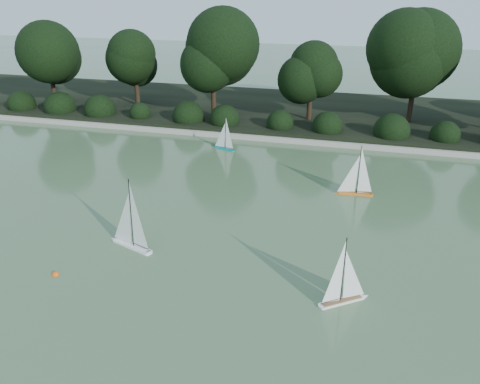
% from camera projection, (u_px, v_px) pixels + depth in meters
% --- Properties ---
extents(ground, '(80.00, 80.00, 0.00)m').
position_uv_depth(ground, '(190.00, 268.00, 9.83)').
color(ground, '#395332').
rests_on(ground, ground).
extents(pond_coping, '(40.00, 0.35, 0.18)m').
position_uv_depth(pond_coping, '(274.00, 139.00, 17.73)').
color(pond_coping, gray).
rests_on(pond_coping, ground).
extents(far_bank, '(40.00, 8.00, 0.30)m').
position_uv_depth(far_bank, '(291.00, 112.00, 21.23)').
color(far_bank, black).
rests_on(far_bank, ground).
extents(tree_line, '(26.31, 3.93, 4.39)m').
position_uv_depth(tree_line, '(318.00, 62.00, 18.54)').
color(tree_line, black).
rests_on(tree_line, ground).
extents(shrub_hedge, '(29.10, 1.10, 1.10)m').
position_uv_depth(shrub_hedge, '(278.00, 123.00, 18.38)').
color(shrub_hedge, black).
rests_on(shrub_hedge, ground).
extents(sailboat_white_a, '(1.28, 0.61, 1.78)m').
position_uv_depth(sailboat_white_a, '(128.00, 235.00, 10.56)').
color(sailboat_white_a, white).
rests_on(sailboat_white_a, ground).
extents(sailboat_white_b, '(0.96, 0.75, 1.49)m').
position_uv_depth(sailboat_white_b, '(347.00, 291.00, 8.72)').
color(sailboat_white_b, white).
rests_on(sailboat_white_b, ground).
extents(sailboat_orange, '(1.14, 0.31, 1.55)m').
position_uv_depth(sailboat_orange, '(353.00, 186.00, 13.17)').
color(sailboat_orange, orange).
rests_on(sailboat_orange, ground).
extents(sailboat_teal, '(0.93, 0.44, 1.30)m').
position_uv_depth(sailboat_teal, '(223.00, 144.00, 16.84)').
color(sailboat_teal, '#01868B').
rests_on(sailboat_teal, ground).
extents(race_buoy, '(0.15, 0.15, 0.15)m').
position_uv_depth(race_buoy, '(56.00, 275.00, 9.60)').
color(race_buoy, '#F1550C').
rests_on(race_buoy, ground).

